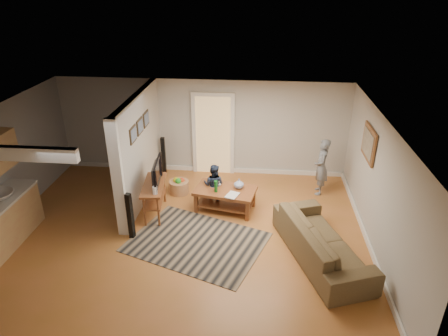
{
  "coord_description": "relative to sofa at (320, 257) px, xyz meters",
  "views": [
    {
      "loc": [
        1.49,
        -6.71,
        4.83
      ],
      "look_at": [
        0.77,
        0.93,
        1.1
      ],
      "focal_mm": 32.0,
      "sensor_mm": 36.0,
      "label": 1
    }
  ],
  "objects": [
    {
      "name": "ground",
      "position": [
        -2.73,
        0.5,
        0.0
      ],
      "size": [
        7.5,
        7.5,
        0.0
      ],
      "primitive_type": "plane",
      "color": "#9A6327",
      "rests_on": "ground"
    },
    {
      "name": "room_shell",
      "position": [
        -3.79,
        0.93,
        1.46
      ],
      "size": [
        7.54,
        6.02,
        2.52
      ],
      "color": "#B4B2AD",
      "rests_on": "ground"
    },
    {
      "name": "area_rug",
      "position": [
        -2.39,
        0.24,
        0.01
      ],
      "size": [
        3.04,
        2.63,
        0.01
      ],
      "primitive_type": "cube",
      "rotation": [
        0.0,
        0.0,
        -0.35
      ],
      "color": "black",
      "rests_on": "ground"
    },
    {
      "name": "sofa",
      "position": [
        0.0,
        0.0,
        0.0
      ],
      "size": [
        1.77,
        2.68,
        0.73
      ],
      "primitive_type": "imported",
      "rotation": [
        0.0,
        0.0,
        1.92
      ],
      "color": "#483A24",
      "rests_on": "ground"
    },
    {
      "name": "coffee_table",
      "position": [
        -1.92,
        1.55,
        0.41
      ],
      "size": [
        1.45,
        1.01,
        0.79
      ],
      "rotation": [
        0.0,
        0.0,
        -0.19
      ],
      "color": "brown",
      "rests_on": "ground"
    },
    {
      "name": "tv_console",
      "position": [
        -3.46,
        1.23,
        0.67
      ],
      "size": [
        0.56,
        1.21,
        1.01
      ],
      "rotation": [
        0.0,
        0.0,
        0.11
      ],
      "color": "brown",
      "rests_on": "ground"
    },
    {
      "name": "speaker_left",
      "position": [
        -3.73,
        0.3,
        0.51
      ],
      "size": [
        0.12,
        0.12,
        1.01
      ],
      "primitive_type": "cube",
      "rotation": [
        0.0,
        0.0,
        -0.23
      ],
      "color": "black",
      "rests_on": "ground"
    },
    {
      "name": "speaker_right",
      "position": [
        -3.73,
        3.2,
        0.52
      ],
      "size": [
        0.11,
        0.11,
        1.04
      ],
      "primitive_type": "cube",
      "rotation": [
        0.0,
        0.0,
        0.06
      ],
      "color": "black",
      "rests_on": "ground"
    },
    {
      "name": "toy_basket",
      "position": [
        -3.13,
        2.21,
        0.18
      ],
      "size": [
        0.48,
        0.48,
        0.42
      ],
      "color": "#9A6943",
      "rests_on": "ground"
    },
    {
      "name": "child",
      "position": [
        0.27,
        2.53,
        0.0
      ],
      "size": [
        0.37,
        0.53,
        1.4
      ],
      "primitive_type": "imported",
      "rotation": [
        0.0,
        0.0,
        -1.65
      ],
      "color": "slate",
      "rests_on": "ground"
    },
    {
      "name": "toddler",
      "position": [
        -2.22,
        1.76,
        0.0
      ],
      "size": [
        0.56,
        0.48,
        1.01
      ],
      "primitive_type": "imported",
      "rotation": [
        0.0,
        0.0,
        2.91
      ],
      "color": "#212C45",
      "rests_on": "ground"
    }
  ]
}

